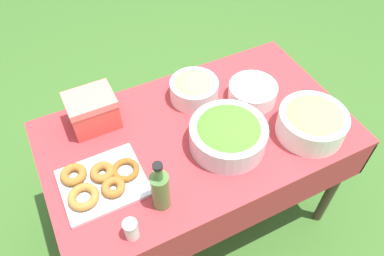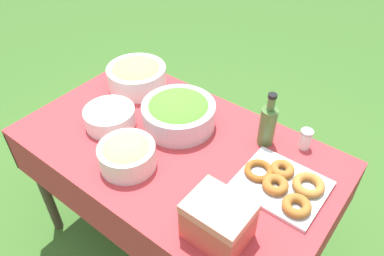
# 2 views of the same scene
# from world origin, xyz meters

# --- Properties ---
(ground_plane) EXTENTS (14.00, 14.00, 0.00)m
(ground_plane) POSITION_xyz_m (0.00, 0.00, 0.00)
(ground_plane) COLOR #3D6B28
(picnic_table) EXTENTS (1.38, 0.81, 0.75)m
(picnic_table) POSITION_xyz_m (0.00, 0.00, 0.65)
(picnic_table) COLOR #B73338
(picnic_table) RESTS_ON ground_plane
(salad_bowl) EXTENTS (0.33, 0.33, 0.13)m
(salad_bowl) POSITION_xyz_m (-0.08, 0.12, 0.82)
(salad_bowl) COLOR silver
(salad_bowl) RESTS_ON picnic_table
(pasta_bowl) EXTENTS (0.23, 0.23, 0.12)m
(pasta_bowl) POSITION_xyz_m (-0.08, -0.20, 0.81)
(pasta_bowl) COLOR silver
(pasta_bowl) RESTS_ON picnic_table
(donut_platter) EXTENTS (0.33, 0.28, 0.05)m
(donut_platter) POSITION_xyz_m (0.47, 0.07, 0.77)
(donut_platter) COLOR silver
(donut_platter) RESTS_ON picnic_table
(plate_stack) EXTENTS (0.23, 0.23, 0.08)m
(plate_stack) POSITION_xyz_m (-0.33, -0.07, 0.79)
(plate_stack) COLOR white
(plate_stack) RESTS_ON picnic_table
(olive_oil_bottle) EXTENTS (0.07, 0.07, 0.25)m
(olive_oil_bottle) POSITION_xyz_m (0.29, 0.26, 0.85)
(olive_oil_bottle) COLOR #4C7238
(olive_oil_bottle) RESTS_ON picnic_table
(bread_bowl) EXTENTS (0.30, 0.30, 0.14)m
(bread_bowl) POSITION_xyz_m (-0.44, 0.22, 0.82)
(bread_bowl) COLOR white
(bread_bowl) RESTS_ON picnic_table
(cooler_box) EXTENTS (0.21, 0.17, 0.17)m
(cooler_box) POSITION_xyz_m (0.39, -0.25, 0.84)
(cooler_box) COLOR #E04C42
(cooler_box) RESTS_ON picnic_table
(salt_shaker) EXTENTS (0.05, 0.05, 0.09)m
(salt_shaker) POSITION_xyz_m (0.44, 0.33, 0.80)
(salt_shaker) COLOR white
(salt_shaker) RESTS_ON picnic_table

